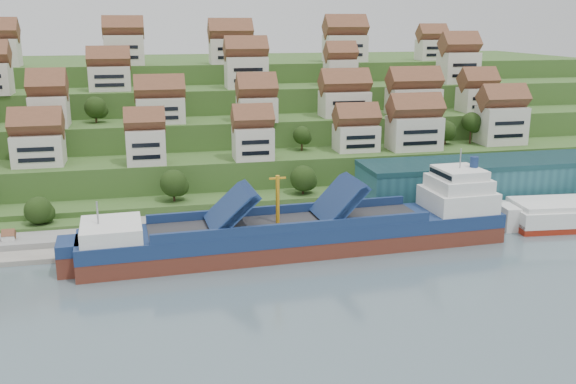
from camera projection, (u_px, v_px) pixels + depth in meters
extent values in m
plane|color=slate|center=(287.00, 249.00, 128.09)|extent=(300.00, 300.00, 0.00)
cube|color=gray|center=(359.00, 216.00, 146.16)|extent=(180.00, 14.00, 2.20)
cube|color=#2D4C1E|center=(230.00, 154.00, 208.63)|extent=(260.00, 128.00, 4.00)
cube|color=#2D4C1E|center=(228.00, 141.00, 212.43)|extent=(260.00, 118.00, 11.00)
cube|color=#2D4C1E|center=(225.00, 127.00, 219.07)|extent=(260.00, 102.00, 18.00)
cube|color=#2D4C1E|center=(222.00, 113.00, 225.70)|extent=(260.00, 86.00, 25.00)
cube|color=#2D4C1E|center=(218.00, 102.00, 233.41)|extent=(260.00, 68.00, 31.00)
cube|color=beige|center=(39.00, 150.00, 151.60)|extent=(11.54, 8.57, 7.31)
cube|color=beige|center=(146.00, 147.00, 152.51)|extent=(9.08, 7.03, 8.35)
cube|color=beige|center=(253.00, 143.00, 157.93)|extent=(9.52, 7.62, 7.91)
cube|color=beige|center=(356.00, 138.00, 168.32)|extent=(11.01, 7.73, 6.76)
cube|color=beige|center=(414.00, 133.00, 169.64)|extent=(13.42, 8.26, 8.69)
cube|color=beige|center=(501.00, 125.00, 177.55)|extent=(12.37, 8.31, 10.23)
cube|color=beige|center=(50.00, 111.00, 162.37)|extent=(9.12, 8.98, 7.89)
cube|color=beige|center=(161.00, 110.00, 168.76)|extent=(12.47, 7.90, 6.70)
cube|color=beige|center=(257.00, 109.00, 171.60)|extent=(10.06, 8.56, 6.46)
cube|color=beige|center=(344.00, 104.00, 180.21)|extent=(13.24, 8.36, 7.02)
cube|color=beige|center=(413.00, 101.00, 184.09)|extent=(14.61, 8.18, 7.40)
cube|color=beige|center=(477.00, 100.00, 190.00)|extent=(10.14, 8.04, 6.96)
cube|color=beige|center=(110.00, 78.00, 180.58)|extent=(11.31, 7.30, 6.81)
cube|color=beige|center=(246.00, 72.00, 187.03)|extent=(11.96, 7.79, 9.04)
cube|color=beige|center=(340.00, 73.00, 193.89)|extent=(8.95, 7.14, 7.85)
cube|color=beige|center=(458.00, 68.00, 201.96)|extent=(11.30, 8.47, 9.56)
cube|color=beige|center=(124.00, 50.00, 194.81)|extent=(11.67, 7.51, 8.93)
cube|color=beige|center=(231.00, 51.00, 201.30)|extent=(13.10, 8.15, 7.69)
cube|color=beige|center=(345.00, 48.00, 211.65)|extent=(13.37, 8.73, 8.51)
cube|color=beige|center=(431.00, 50.00, 219.95)|extent=(9.52, 7.05, 6.79)
ellipsoid|color=#223B13|center=(303.00, 178.00, 152.70)|extent=(6.20, 6.20, 6.20)
ellipsoid|color=#223B13|center=(174.00, 183.00, 146.33)|extent=(6.21, 6.21, 6.21)
ellipsoid|color=#223B13|center=(446.00, 131.00, 176.29)|extent=(5.55, 5.55, 5.55)
ellipsoid|color=#223B13|center=(471.00, 122.00, 177.31)|extent=(5.36, 5.36, 5.36)
ellipsoid|color=#223B13|center=(302.00, 135.00, 168.19)|extent=(4.71, 4.71, 4.71)
ellipsoid|color=#223B13|center=(43.00, 107.00, 167.27)|extent=(6.44, 6.44, 6.44)
ellipsoid|color=#223B13|center=(95.00, 108.00, 168.80)|extent=(5.72, 5.72, 5.72)
ellipsoid|color=#223B13|center=(250.00, 70.00, 190.33)|extent=(6.60, 6.60, 6.60)
ellipsoid|color=#223B13|center=(350.00, 70.00, 199.89)|extent=(5.24, 5.24, 5.24)
ellipsoid|color=#223B13|center=(356.00, 71.00, 198.34)|extent=(4.33, 4.33, 4.33)
ellipsoid|color=#223B13|center=(38.00, 210.00, 134.12)|extent=(5.81, 5.81, 5.81)
cube|color=#245761|center=(484.00, 181.00, 153.20)|extent=(60.00, 15.00, 10.00)
cylinder|color=gray|center=(358.00, 201.00, 139.70)|extent=(0.16, 0.16, 8.00)
cube|color=maroon|center=(361.00, 185.00, 138.89)|extent=(1.20, 0.05, 0.80)
cube|color=white|center=(9.00, 240.00, 127.00)|extent=(2.40, 2.20, 2.20)
cube|color=#5F291D|center=(299.00, 246.00, 127.08)|extent=(84.53, 16.49, 5.39)
cube|color=navy|center=(299.00, 228.00, 126.14)|extent=(84.53, 16.62, 2.80)
cube|color=white|center=(111.00, 230.00, 116.53)|extent=(11.29, 12.73, 2.80)
cube|color=#262628|center=(288.00, 223.00, 125.24)|extent=(54.30, 13.27, 0.32)
cube|color=navy|center=(228.00, 209.00, 121.32)|extent=(8.57, 12.23, 7.45)
cube|color=navy|center=(336.00, 201.00, 126.72)|extent=(8.17, 12.21, 7.87)
cylinder|color=orange|center=(278.00, 200.00, 123.47)|extent=(0.79, 0.79, 9.70)
cube|color=white|center=(458.00, 199.00, 133.89)|extent=(13.44, 12.82, 4.31)
cube|color=white|center=(459.00, 183.00, 132.99)|extent=(11.23, 11.44, 2.69)
cube|color=white|center=(459.00, 173.00, 132.40)|extent=(9.02, 10.06, 1.94)
cylinder|color=navy|center=(474.00, 162.00, 132.68)|extent=(1.80, 1.80, 2.37)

